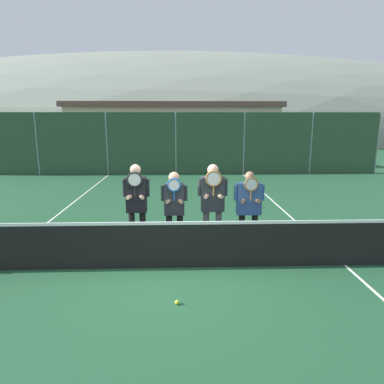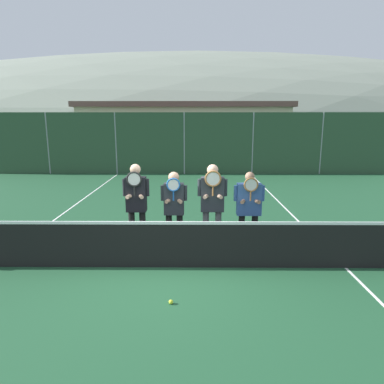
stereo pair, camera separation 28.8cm
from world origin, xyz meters
name	(u,v)px [view 1 (the left image)]	position (x,y,z in m)	size (l,w,h in m)	color
ground_plane	(169,268)	(0.00, 0.00, 0.00)	(120.00, 120.00, 0.00)	#1E4C2D
hill_distant	(179,133)	(0.00, 61.93, 0.00)	(138.74, 77.08, 26.98)	gray
clubhouse_building	(174,130)	(-0.24, 19.81, 1.97)	(15.08, 5.50, 3.90)	beige
fence_back	(176,144)	(0.00, 11.27, 1.54)	(20.74, 0.06, 3.08)	gray
tennis_net	(169,244)	(0.00, 0.00, 0.47)	(9.13, 0.09, 1.01)	gray
court_line_left_sideline	(48,222)	(-3.39, 3.00, 0.00)	(0.05, 16.00, 0.01)	white
court_line_right_sideline	(294,220)	(3.39, 3.00, 0.00)	(0.05, 16.00, 0.01)	white
player_leftmost	(136,202)	(-0.67, 0.74, 1.11)	(0.54, 0.34, 1.88)	black
player_center_left	(174,205)	(0.10, 0.80, 1.02)	(0.55, 0.34, 1.71)	black
player_center_right	(213,200)	(0.89, 0.78, 1.13)	(0.61, 0.34, 1.87)	#56565B
player_rightmost	(249,205)	(1.64, 0.76, 1.02)	(0.63, 0.34, 1.72)	black
car_far_left	(55,153)	(-6.88, 13.51, 0.88)	(4.60, 2.08, 1.71)	silver
car_left_of_center	(143,151)	(-1.88, 13.58, 0.95)	(4.15, 2.06, 1.87)	maroon
car_center	(231,150)	(3.19, 13.88, 0.96)	(4.75, 2.05, 1.89)	silver
car_right_of_center	(316,151)	(8.27, 13.97, 0.89)	(4.18, 1.97, 1.74)	#285638
tennis_ball_on_court	(177,302)	(0.17, -1.31, 0.03)	(0.07, 0.07, 0.07)	#CCDB33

